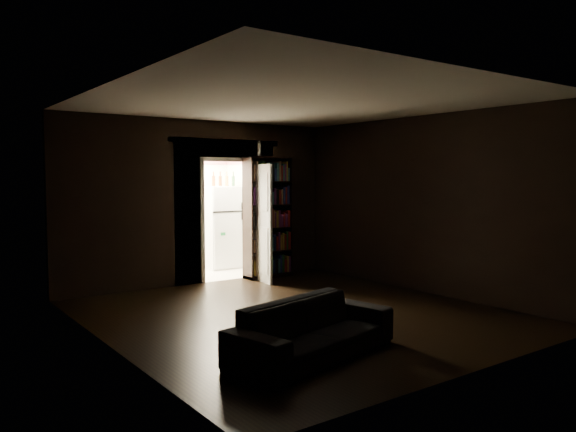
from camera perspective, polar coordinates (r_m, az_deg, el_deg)
name	(u,v)px	position (r m, az deg, el deg)	size (l,w,h in m)	color
ground	(297,314)	(7.60, 0.95, -9.95)	(5.50, 5.50, 0.00)	black
room_walls	(253,187)	(8.25, -3.57, 2.95)	(5.02, 5.61, 2.84)	black
kitchen_alcove	(198,209)	(10.96, -9.18, 0.69)	(2.20, 1.80, 2.60)	beige
sofa	(313,320)	(5.83, 2.53, -10.51)	(1.93, 0.83, 0.74)	black
bookshelf	(268,217)	(10.21, -2.04, -0.12)	(0.90, 0.32, 2.20)	black
refrigerator	(221,227)	(11.41, -6.83, -1.09)	(0.74, 0.68, 1.65)	white
door	(260,223)	(9.83, -2.86, -0.72)	(0.85, 0.05, 2.05)	silver
figurine	(259,149)	(10.10, -2.95, 6.86)	(0.09, 0.09, 0.27)	white
bottles	(224,179)	(11.27, -6.57, 3.78)	(0.71, 0.09, 0.29)	black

